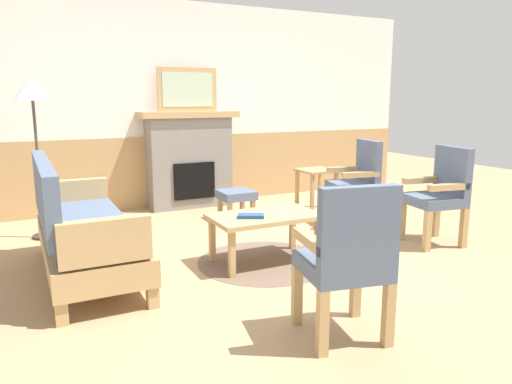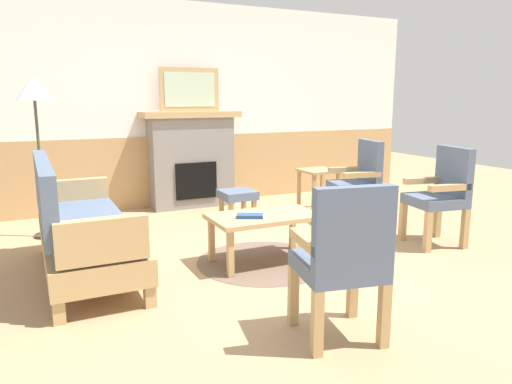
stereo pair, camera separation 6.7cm
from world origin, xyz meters
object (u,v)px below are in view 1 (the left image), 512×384
object	(u,v)px
armchair_near_fireplace	(440,191)
side_table	(317,178)
coffee_table	(265,220)
book_on_table	(251,216)
armchair_by_window_left	(358,179)
footstool	(236,197)
framed_picture	(187,90)
couch	(82,230)
floor_lamp_by_couch	(33,98)
armchair_front_left	(348,255)
fireplace	(189,159)

from	to	relation	value
armchair_near_fireplace	side_table	xyz separation A→B (m)	(-0.33, 1.73, -0.10)
coffee_table	armchair_near_fireplace	size ratio (longest dim) A/B	0.98
book_on_table	armchair_by_window_left	distance (m)	1.89
book_on_table	footstool	xyz separation A→B (m)	(0.56, 1.55, -0.17)
armchair_by_window_left	armchair_near_fireplace	bearing A→B (deg)	-74.77
framed_picture	couch	xyz separation A→B (m)	(-1.64, -2.11, -1.16)
book_on_table	floor_lamp_by_couch	xyz separation A→B (m)	(-1.57, 1.77, 1.00)
coffee_table	armchair_near_fireplace	bearing A→B (deg)	-8.55
armchair_near_fireplace	armchair_by_window_left	size ratio (longest dim) A/B	1.00
book_on_table	armchair_front_left	xyz separation A→B (m)	(-0.06, -1.43, 0.08)
framed_picture	armchair_near_fireplace	xyz separation A→B (m)	(1.70, -2.73, -1.02)
armchair_near_fireplace	armchair_front_left	bearing A→B (deg)	-149.78
footstool	armchair_near_fireplace	world-z (taller)	armchair_near_fireplace
framed_picture	footstool	bearing A→B (deg)	-74.83
armchair_front_left	couch	bearing A→B (deg)	125.17
armchair_near_fireplace	floor_lamp_by_couch	size ratio (longest dim) A/B	0.58
side_table	floor_lamp_by_couch	distance (m)	3.42
footstool	book_on_table	bearing A→B (deg)	-109.78
book_on_table	side_table	size ratio (longest dim) A/B	0.41
armchair_by_window_left	armchair_front_left	world-z (taller)	same
framed_picture	coffee_table	distance (m)	2.72
couch	armchair_front_left	world-z (taller)	same
footstool	armchair_near_fireplace	size ratio (longest dim) A/B	0.41
couch	armchair_near_fireplace	world-z (taller)	same
book_on_table	floor_lamp_by_couch	size ratio (longest dim) A/B	0.13
armchair_front_left	book_on_table	bearing A→B (deg)	87.72
fireplace	book_on_table	world-z (taller)	fireplace
coffee_table	side_table	bearing A→B (deg)	43.84
footstool	floor_lamp_by_couch	size ratio (longest dim) A/B	0.24
framed_picture	armchair_front_left	bearing A→B (deg)	-95.20
couch	fireplace	bearing A→B (deg)	52.04
framed_picture	footstool	xyz separation A→B (m)	(0.26, -0.95, -1.28)
coffee_table	armchair_near_fireplace	distance (m)	1.87
armchair_by_window_left	floor_lamp_by_couch	size ratio (longest dim) A/B	0.58
armchair_near_fireplace	armchair_front_left	xyz separation A→B (m)	(-2.06, -1.20, 0.00)
floor_lamp_by_couch	armchair_by_window_left	bearing A→B (deg)	-17.20
book_on_table	footstool	bearing A→B (deg)	70.22
framed_picture	armchair_by_window_left	bearing A→B (deg)	-50.69
couch	armchair_front_left	size ratio (longest dim) A/B	1.84
book_on_table	armchair_front_left	world-z (taller)	armchair_front_left
armchair_by_window_left	floor_lamp_by_couch	bearing A→B (deg)	162.80
fireplace	coffee_table	bearing A→B (deg)	-93.22
framed_picture	coffee_table	bearing A→B (deg)	-93.22
footstool	armchair_near_fireplace	distance (m)	2.31
armchair_by_window_left	armchair_front_left	bearing A→B (deg)	-129.56
fireplace	side_table	distance (m)	1.71
footstool	armchair_by_window_left	world-z (taller)	armchair_by_window_left
armchair_near_fireplace	coffee_table	bearing A→B (deg)	171.45
framed_picture	armchair_front_left	world-z (taller)	framed_picture
fireplace	framed_picture	distance (m)	0.91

